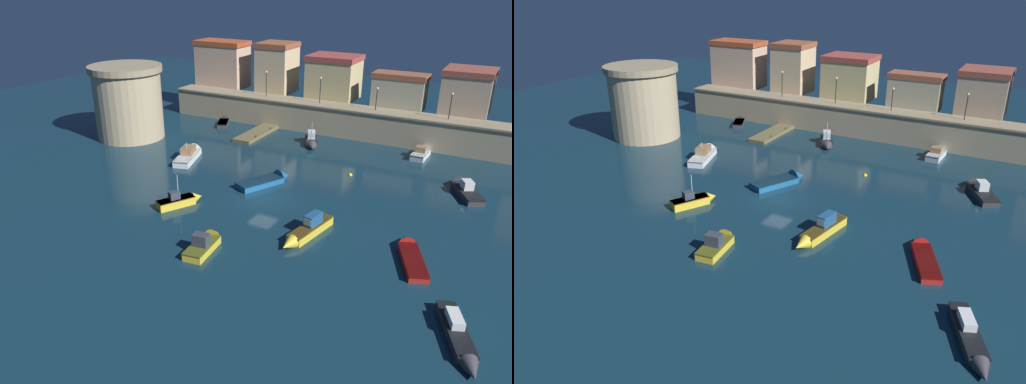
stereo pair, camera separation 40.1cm
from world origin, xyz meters
TOP-DOWN VIEW (x-y plane):
  - ground_plane at (0.00, 0.00)m, footprint 135.26×135.26m
  - quay_wall at (0.00, 24.29)m, footprint 54.60×3.79m
  - old_town_backdrop at (-1.57, 28.48)m, footprint 52.19×6.11m
  - fortress_tower at (-25.50, 9.34)m, footprint 9.62×9.62m
  - pier_dock at (-10.89, 18.27)m, footprint 2.57×8.54m
  - quay_lamp_0 at (-12.55, 24.29)m, footprint 0.32×0.32m
  - quay_lamp_1 at (-4.12, 24.29)m, footprint 0.32×0.32m
  - quay_lamp_2 at (3.81, 24.29)m, footprint 0.32×0.32m
  - quay_lamp_3 at (13.05, 24.29)m, footprint 0.32×0.32m
  - moored_boat_0 at (-6.31, -5.09)m, footprint 3.27×4.71m
  - moored_boat_1 at (-2.41, 17.82)m, footprint 3.43×5.01m
  - moored_boat_2 at (-13.48, 6.31)m, footprint 3.91×7.16m
  - moored_boat_3 at (20.33, -12.80)m, footprint 3.77×6.71m
  - moored_boat_4 at (11.09, 20.59)m, footprint 1.79×4.87m
  - moored_boat_5 at (15.36, -4.02)m, footprint 3.93×6.65m
  - moored_boat_6 at (6.84, -4.97)m, footprint 2.42×6.92m
  - moored_boat_7 at (-17.67, 20.52)m, footprint 3.17×4.60m
  - moored_boat_8 at (17.21, 11.52)m, footprint 4.39×6.47m
  - moored_boat_9 at (-1.36, 3.92)m, footprint 4.50×6.66m
  - moored_boat_10 at (0.43, -10.70)m, footprint 2.15×4.95m
  - mooring_buoy_0 at (5.51, 10.26)m, footprint 0.48×0.48m

SIDE VIEW (x-z plane):
  - ground_plane at x=0.00m, z-range 0.00..0.00m
  - mooring_buoy_0 at x=5.51m, z-range -0.24..0.24m
  - pier_dock at x=-10.89m, z-range -0.13..0.57m
  - moored_boat_5 at x=15.36m, z-range -0.41..1.02m
  - moored_boat_7 at x=-17.67m, z-range -0.30..1.00m
  - moored_boat_9 at x=-1.36m, z-range -0.54..1.25m
  - moored_boat_3 at x=20.33m, z-range -0.32..1.09m
  - moored_boat_8 at x=17.21m, z-range -0.57..1.42m
  - moored_boat_4 at x=11.09m, z-range -0.42..1.38m
  - moored_boat_10 at x=0.43m, z-range -0.55..1.52m
  - moored_boat_1 at x=-2.41m, z-range -1.21..2.19m
  - moored_boat_0 at x=-6.31m, z-range -1.19..2.19m
  - moored_boat_2 at x=-13.48m, z-range -0.85..1.91m
  - moored_boat_6 at x=6.84m, z-range -0.43..1.54m
  - quay_wall at x=0.00m, z-range 0.01..4.03m
  - fortress_tower at x=-25.50m, z-range 0.06..9.72m
  - quay_lamp_2 at x=3.81m, z-range 4.56..7.58m
  - quay_lamp_3 at x=13.05m, z-range 4.58..7.90m
  - quay_lamp_1 at x=-4.12m, z-range 4.60..8.23m
  - quay_lamp_0 at x=-12.55m, z-range 4.61..8.30m
  - old_town_backdrop at x=-1.57m, z-range 2.95..11.40m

